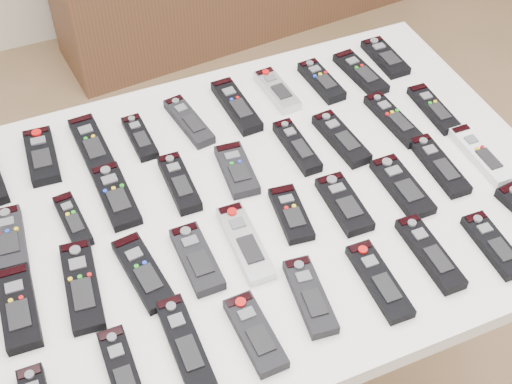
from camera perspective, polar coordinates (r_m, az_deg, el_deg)
name	(u,v)px	position (r m, az deg, el deg)	size (l,w,h in m)	color
table	(256,217)	(1.52, 0.00, -2.00)	(1.25, 0.88, 0.78)	white
remote_1	(42,156)	(1.62, -16.77, 2.77)	(0.06, 0.16, 0.02)	black
remote_2	(92,145)	(1.62, -13.01, 3.71)	(0.06, 0.19, 0.02)	black
remote_3	(140,137)	(1.62, -9.28, 4.33)	(0.04, 0.14, 0.02)	black
remote_4	(189,121)	(1.65, -5.39, 5.64)	(0.05, 0.17, 0.02)	black
remote_5	(236,106)	(1.68, -1.58, 6.89)	(0.05, 0.19, 0.02)	black
remote_6	(277,91)	(1.72, 1.69, 8.12)	(0.05, 0.15, 0.02)	#B7B7BC
remote_7	(321,81)	(1.76, 5.25, 8.83)	(0.05, 0.15, 0.02)	black
remote_8	(361,73)	(1.80, 8.36, 9.40)	(0.05, 0.17, 0.02)	black
remote_9	(385,57)	(1.86, 10.30, 10.55)	(0.06, 0.15, 0.02)	black
remote_10	(10,239)	(1.47, -19.11, -3.58)	(0.06, 0.16, 0.02)	black
remote_11	(73,220)	(1.47, -14.43, -2.22)	(0.04, 0.14, 0.02)	black
remote_12	(116,196)	(1.50, -11.16, -0.29)	(0.06, 0.18, 0.02)	black
remote_13	(179,183)	(1.50, -6.15, 0.72)	(0.05, 0.16, 0.02)	black
remote_14	(237,170)	(1.52, -1.54, 1.79)	(0.06, 0.15, 0.02)	black
remote_15	(297,147)	(1.58, 3.30, 3.65)	(0.04, 0.17, 0.02)	black
remote_16	(341,139)	(1.60, 6.83, 4.26)	(0.05, 0.17, 0.02)	black
remote_17	(393,119)	(1.67, 10.94, 5.74)	(0.05, 0.18, 0.02)	black
remote_18	(434,109)	(1.72, 14.02, 6.48)	(0.05, 0.17, 0.02)	black
remote_19	(19,308)	(1.37, -18.46, -8.79)	(0.06, 0.18, 0.02)	black
remote_20	(82,286)	(1.37, -13.75, -7.29)	(0.06, 0.20, 0.02)	black
remote_21	(143,272)	(1.36, -9.00, -6.36)	(0.06, 0.18, 0.02)	black
remote_22	(197,259)	(1.37, -4.75, -5.34)	(0.06, 0.16, 0.02)	black
remote_23	(245,242)	(1.39, -0.86, -4.06)	(0.05, 0.19, 0.02)	#B7B7BC
remote_24	(291,214)	(1.44, 2.82, -1.75)	(0.05, 0.14, 0.02)	black
remote_25	(344,204)	(1.47, 7.06, -0.94)	(0.06, 0.16, 0.02)	black
remote_26	(402,187)	(1.52, 11.62, 0.43)	(0.06, 0.17, 0.02)	black
remote_27	(439,165)	(1.58, 14.43, 2.08)	(0.05, 0.18, 0.02)	black
remote_28	(481,155)	(1.63, 17.54, 2.84)	(0.05, 0.18, 0.02)	silver
remote_30	(123,374)	(1.25, -10.60, -14.10)	(0.05, 0.18, 0.02)	black
remote_31	(185,343)	(1.27, -5.70, -11.96)	(0.05, 0.19, 0.02)	black
remote_32	(255,333)	(1.27, -0.06, -11.24)	(0.06, 0.16, 0.02)	black
remote_33	(310,296)	(1.32, 4.34, -8.32)	(0.05, 0.17, 0.02)	black
remote_34	(379,281)	(1.35, 9.84, -7.02)	(0.05, 0.18, 0.02)	black
remote_35	(430,253)	(1.41, 13.75, -4.77)	(0.05, 0.18, 0.02)	black
remote_36	(494,245)	(1.46, 18.48, -4.05)	(0.05, 0.16, 0.02)	black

